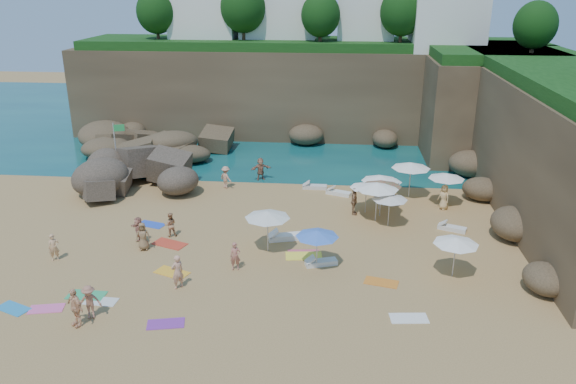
# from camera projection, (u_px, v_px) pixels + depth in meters

# --- Properties ---
(ground) EXTENTS (120.00, 120.00, 0.00)m
(ground) POSITION_uv_depth(u_px,v_px,m) (248.00, 243.00, 31.55)
(ground) COLOR tan
(ground) RESTS_ON ground
(seawater) EXTENTS (120.00, 120.00, 0.00)m
(seawater) POSITION_uv_depth(u_px,v_px,m) (293.00, 120.00, 59.51)
(seawater) COLOR #0C4751
(seawater) RESTS_ON ground
(cliff_back) EXTENTS (44.00, 8.00, 8.00)m
(cliff_back) POSITION_uv_depth(u_px,v_px,m) (309.00, 91.00, 53.27)
(cliff_back) COLOR brown
(cliff_back) RESTS_ON ground
(cliff_right) EXTENTS (8.00, 30.00, 8.00)m
(cliff_right) POSITION_uv_depth(u_px,v_px,m) (559.00, 144.00, 35.96)
(cliff_right) COLOR brown
(cliff_right) RESTS_ON ground
(cliff_corner) EXTENTS (10.00, 12.00, 8.00)m
(cliff_corner) POSITION_uv_depth(u_px,v_px,m) (483.00, 105.00, 47.32)
(cliff_corner) COLOR brown
(cliff_corner) RESTS_ON ground
(rock_promontory) EXTENTS (12.00, 7.00, 2.00)m
(rock_promontory) POSITION_uv_depth(u_px,v_px,m) (149.00, 155.00, 47.42)
(rock_promontory) COLOR brown
(rock_promontory) RESTS_ON ground
(clifftop_buildings) EXTENTS (28.48, 9.48, 7.00)m
(clifftop_buildings) POSITION_uv_depth(u_px,v_px,m) (321.00, 11.00, 51.38)
(clifftop_buildings) COLOR white
(clifftop_buildings) RESTS_ON cliff_back
(clifftop_trees) EXTENTS (35.60, 23.82, 4.40)m
(clifftop_trees) POSITION_uv_depth(u_px,v_px,m) (341.00, 15.00, 45.37)
(clifftop_trees) COLOR #11380F
(clifftop_trees) RESTS_ON ground
(marina_masts) EXTENTS (3.10, 0.10, 6.00)m
(marina_masts) POSITION_uv_depth(u_px,v_px,m) (139.00, 89.00, 59.88)
(marina_masts) COLOR white
(marina_masts) RESTS_ON ground
(rock_outcrop) EXTENTS (7.61, 5.82, 2.97)m
(rock_outcrop) POSITION_uv_depth(u_px,v_px,m) (133.00, 191.00, 39.35)
(rock_outcrop) COLOR brown
(rock_outcrop) RESTS_ON ground
(flag_pole) EXTENTS (0.82, 0.32, 4.29)m
(flag_pole) POSITION_uv_depth(u_px,v_px,m) (117.00, 144.00, 40.65)
(flag_pole) COLOR silver
(flag_pole) RESTS_ON ground
(parasol_0) EXTENTS (2.11, 2.11, 2.00)m
(parasol_0) POSITION_uv_depth(u_px,v_px,m) (367.00, 185.00, 35.08)
(parasol_0) COLOR silver
(parasol_0) RESTS_ON ground
(parasol_1) EXTENTS (2.42, 2.42, 2.29)m
(parasol_1) POSITION_uv_depth(u_px,v_px,m) (381.00, 178.00, 35.52)
(parasol_1) COLOR silver
(parasol_1) RESTS_ON ground
(parasol_2) EXTENTS (2.33, 2.33, 2.20)m
(parasol_2) POSITION_uv_depth(u_px,v_px,m) (447.00, 176.00, 36.16)
(parasol_2) COLOR silver
(parasol_2) RESTS_ON ground
(parasol_3) EXTENTS (2.60, 2.60, 2.46)m
(parasol_3) POSITION_uv_depth(u_px,v_px,m) (411.00, 165.00, 37.48)
(parasol_3) COLOR silver
(parasol_3) RESTS_ON ground
(parasol_4) EXTENTS (2.12, 2.12, 2.01)m
(parasol_4) POSITION_uv_depth(u_px,v_px,m) (386.00, 180.00, 36.06)
(parasol_4) COLOR silver
(parasol_4) RESTS_ON ground
(parasol_5) EXTENTS (2.60, 2.60, 2.46)m
(parasol_5) POSITION_uv_depth(u_px,v_px,m) (377.00, 186.00, 33.72)
(parasol_5) COLOR silver
(parasol_5) RESTS_ON ground
(parasol_6) EXTENTS (2.48, 2.48, 2.34)m
(parasol_6) POSITION_uv_depth(u_px,v_px,m) (382.00, 184.00, 34.43)
(parasol_6) COLOR silver
(parasol_6) RESTS_ON ground
(parasol_7) EXTENTS (2.14, 2.14, 2.02)m
(parasol_7) POSITION_uv_depth(u_px,v_px,m) (390.00, 197.00, 33.11)
(parasol_7) COLOR silver
(parasol_7) RESTS_ON ground
(parasol_9) EXTENTS (2.46, 2.46, 2.33)m
(parasol_9) POSITION_uv_depth(u_px,v_px,m) (267.00, 215.00, 29.88)
(parasol_9) COLOR silver
(parasol_9) RESTS_ON ground
(parasol_10) EXTENTS (2.21, 2.21, 2.09)m
(parasol_10) POSITION_uv_depth(u_px,v_px,m) (317.00, 234.00, 28.15)
(parasol_10) COLOR silver
(parasol_10) RESTS_ON ground
(parasol_11) EXTENTS (2.22, 2.22, 2.10)m
(parasol_11) POSITION_uv_depth(u_px,v_px,m) (456.00, 241.00, 27.32)
(parasol_11) COLOR silver
(parasol_11) RESTS_ON ground
(lounger_0) EXTENTS (1.71, 0.58, 0.27)m
(lounger_0) POSITION_uv_depth(u_px,v_px,m) (315.00, 187.00, 39.75)
(lounger_0) COLOR silver
(lounger_0) RESTS_ON ground
(lounger_1) EXTENTS (1.81, 1.17, 0.27)m
(lounger_1) POSITION_uv_depth(u_px,v_px,m) (339.00, 193.00, 38.60)
(lounger_1) COLOR white
(lounger_1) RESTS_ON ground
(lounger_2) EXTENTS (1.73, 0.66, 0.26)m
(lounger_2) POSITION_uv_depth(u_px,v_px,m) (369.00, 189.00, 39.41)
(lounger_2) COLOR silver
(lounger_2) RESTS_ON ground
(lounger_3) EXTENTS (2.05, 1.15, 0.30)m
(lounger_3) POSITION_uv_depth(u_px,v_px,m) (285.00, 237.00, 31.90)
(lounger_3) COLOR white
(lounger_3) RESTS_ON ground
(lounger_4) EXTENTS (1.72, 1.12, 0.25)m
(lounger_4) POSITION_uv_depth(u_px,v_px,m) (452.00, 228.00, 33.10)
(lounger_4) COLOR silver
(lounger_4) RESTS_ON ground
(lounger_5) EXTENTS (1.74, 1.04, 0.26)m
(lounger_5) POSITION_uv_depth(u_px,v_px,m) (321.00, 263.00, 29.05)
(lounger_5) COLOR white
(lounger_5) RESTS_ON ground
(towel_0) EXTENTS (1.73, 1.31, 0.03)m
(towel_0) POSITION_uv_depth(u_px,v_px,m) (13.00, 308.00, 25.19)
(towel_0) COLOR #2587C5
(towel_0) RESTS_ON ground
(towel_1) EXTENTS (1.63, 1.06, 0.03)m
(towel_1) POSITION_uv_depth(u_px,v_px,m) (46.00, 309.00, 25.17)
(towel_1) COLOR pink
(towel_1) RESTS_ON ground
(towel_2) EXTENTS (1.93, 1.45, 0.03)m
(towel_2) POSITION_uv_depth(u_px,v_px,m) (172.00, 272.00, 28.29)
(towel_2) COLOR yellow
(towel_2) RESTS_ON ground
(towel_3) EXTENTS (1.78, 0.92, 0.03)m
(towel_3) POSITION_uv_depth(u_px,v_px,m) (86.00, 295.00, 26.25)
(towel_3) COLOR #2FA664
(towel_3) RESTS_ON ground
(towel_5) EXTENTS (1.53, 0.82, 0.03)m
(towel_5) POSITION_uv_depth(u_px,v_px,m) (101.00, 301.00, 25.74)
(towel_5) COLOR silver
(towel_5) RESTS_ON ground
(towel_6) EXTENTS (1.72, 1.11, 0.03)m
(towel_6) POSITION_uv_depth(u_px,v_px,m) (166.00, 324.00, 24.06)
(towel_6) COLOR purple
(towel_6) RESTS_ON ground
(towel_7) EXTENTS (2.12, 1.58, 0.03)m
(towel_7) POSITION_uv_depth(u_px,v_px,m) (170.00, 244.00, 31.38)
(towel_7) COLOR red
(towel_7) RESTS_ON ground
(towel_8) EXTENTS (1.81, 1.26, 0.03)m
(towel_8) POSITION_uv_depth(u_px,v_px,m) (151.00, 224.00, 33.89)
(towel_8) COLOR blue
(towel_8) RESTS_ON ground
(towel_9) EXTENTS (1.78, 1.03, 0.03)m
(towel_9) POSITION_uv_depth(u_px,v_px,m) (303.00, 253.00, 30.30)
(towel_9) COLOR #D35270
(towel_9) RESTS_ON ground
(towel_10) EXTENTS (1.77, 1.17, 0.03)m
(towel_10) POSITION_uv_depth(u_px,v_px,m) (381.00, 282.00, 27.38)
(towel_10) COLOR orange
(towel_10) RESTS_ON ground
(towel_12) EXTENTS (2.04, 1.19, 0.03)m
(towel_12) POSITION_uv_depth(u_px,v_px,m) (304.00, 256.00, 30.00)
(towel_12) COLOR #FFF443
(towel_12) RESTS_ON ground
(towel_13) EXTENTS (1.72, 0.99, 0.03)m
(towel_13) POSITION_uv_depth(u_px,v_px,m) (409.00, 318.00, 24.45)
(towel_13) COLOR white
(towel_13) RESTS_ON ground
(person_stand_0) EXTENTS (0.65, 0.58, 1.48)m
(person_stand_0) POSITION_uv_depth(u_px,v_px,m) (54.00, 247.00, 29.33)
(person_stand_0) COLOR tan
(person_stand_0) RESTS_ON ground
(person_stand_1) EXTENTS (0.83, 0.73, 1.45)m
(person_stand_1) POSITION_uv_depth(u_px,v_px,m) (170.00, 225.00, 32.12)
(person_stand_1) COLOR tan
(person_stand_1) RESTS_ON ground
(person_stand_2) EXTENTS (1.08, 0.99, 1.61)m
(person_stand_2) POSITION_uv_depth(u_px,v_px,m) (226.00, 177.00, 39.64)
(person_stand_2) COLOR tan
(person_stand_2) RESTS_ON ground
(person_stand_3) EXTENTS (0.49, 1.05, 1.75)m
(person_stand_3) POSITION_uv_depth(u_px,v_px,m) (354.00, 201.00, 35.10)
(person_stand_3) COLOR #946B4A
(person_stand_3) RESTS_ON ground
(person_stand_4) EXTENTS (0.86, 0.89, 1.64)m
(person_stand_4) POSITION_uv_depth(u_px,v_px,m) (444.00, 197.00, 35.95)
(person_stand_4) COLOR tan
(person_stand_4) RESTS_ON ground
(person_stand_5) EXTENTS (1.59, 1.06, 1.67)m
(person_stand_5) POSITION_uv_depth(u_px,v_px,m) (261.00, 169.00, 41.33)
(person_stand_5) COLOR #A36B51
(person_stand_5) RESTS_ON ground
(person_stand_6) EXTENTS (0.73, 0.74, 1.72)m
(person_stand_6) POSITION_uv_depth(u_px,v_px,m) (177.00, 272.00, 26.62)
(person_stand_6) COLOR tan
(person_stand_6) RESTS_ON ground
(person_lie_0) EXTENTS (1.45, 1.79, 0.41)m
(person_lie_0) POSITION_uv_depth(u_px,v_px,m) (91.00, 314.00, 24.42)
(person_lie_0) COLOR #A76C53
(person_lie_0) RESTS_ON ground
(person_lie_1) EXTENTS (1.79, 2.02, 0.43)m
(person_lie_1) POSITION_uv_depth(u_px,v_px,m) (77.00, 321.00, 23.88)
(person_lie_1) COLOR #F4B78A
(person_lie_1) RESTS_ON ground
(person_lie_2) EXTENTS (1.12, 1.70, 0.42)m
(person_lie_2) POSITION_uv_depth(u_px,v_px,m) (144.00, 246.00, 30.66)
(person_lie_2) COLOR olive
(person_lie_2) RESTS_ON ground
(person_lie_3) EXTENTS (2.05, 2.04, 0.40)m
(person_lie_3) POSITION_uv_depth(u_px,v_px,m) (140.00, 239.00, 31.51)
(person_lie_3) COLOR #B77460
(person_lie_3) RESTS_ON ground
(person_lie_4) EXTENTS (0.82, 1.53, 0.35)m
(person_lie_4) POSITION_uv_depth(u_px,v_px,m) (236.00, 266.00, 28.56)
(person_lie_4) COLOR #B16958
(person_lie_4) RESTS_ON ground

